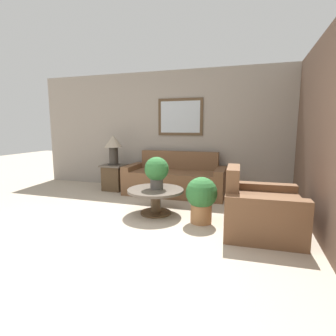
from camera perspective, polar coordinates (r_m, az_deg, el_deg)
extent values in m
plane|color=tan|center=(3.30, -13.44, -16.26)|extent=(20.00, 20.00, 0.00)
cube|color=gray|center=(5.87, 2.05, 8.04)|extent=(6.82, 0.06, 2.60)
cube|color=#4C3823|center=(5.81, 2.67, 11.04)|extent=(1.00, 0.03, 0.80)
cube|color=#B2BCC6|center=(5.80, 2.64, 11.04)|extent=(0.88, 0.01, 0.68)
cube|color=brown|center=(4.17, 29.74, 6.50)|extent=(0.06, 5.08, 2.60)
cube|color=brown|center=(5.43, 1.47, -3.26)|extent=(1.69, 0.85, 0.49)
cube|color=brown|center=(5.69, 2.46, 1.75)|extent=(1.69, 0.16, 0.38)
cube|color=brown|center=(5.75, -7.54, -2.15)|extent=(0.18, 0.85, 0.59)
cube|color=brown|center=(5.24, 11.36, -3.33)|extent=(0.18, 0.85, 0.59)
cube|color=brown|center=(3.72, 19.89, -9.61)|extent=(0.97, 0.67, 0.49)
cube|color=brown|center=(3.59, 13.99, -2.76)|extent=(0.19, 0.64, 0.38)
cube|color=brown|center=(3.32, 20.48, -10.99)|extent=(0.95, 0.22, 0.59)
cube|color=brown|center=(4.09, 19.49, -7.16)|extent=(0.95, 0.22, 0.59)
cylinder|color=#4C3823|center=(4.31, -2.69, -9.68)|extent=(0.50, 0.50, 0.03)
cylinder|color=#4C3823|center=(4.26, -2.71, -7.34)|extent=(0.16, 0.16, 0.34)
cylinder|color=brown|center=(4.21, -2.73, -4.88)|extent=(0.90, 0.90, 0.04)
cube|color=#4C3823|center=(5.95, -11.58, -2.16)|extent=(0.42, 0.42, 0.53)
cube|color=brown|center=(5.90, -11.67, 0.54)|extent=(0.50, 0.50, 0.03)
cylinder|color=#2D2823|center=(5.89, -11.68, 0.81)|extent=(0.28, 0.28, 0.02)
cylinder|color=#2D2823|center=(5.87, -11.74, 2.68)|extent=(0.20, 0.20, 0.37)
cone|color=gray|center=(5.85, -11.84, 5.75)|extent=(0.39, 0.39, 0.26)
cylinder|color=#4C4742|center=(4.22, -2.47, -3.35)|extent=(0.21, 0.21, 0.18)
sphere|color=#2D6B33|center=(4.17, -2.49, -0.21)|extent=(0.39, 0.39, 0.39)
cylinder|color=#9E6B42|center=(3.92, 7.22, -9.77)|extent=(0.31, 0.31, 0.28)
sphere|color=#2D6B33|center=(3.84, 7.31, -5.37)|extent=(0.46, 0.46, 0.46)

